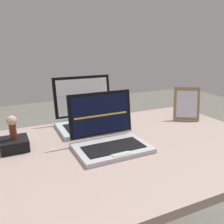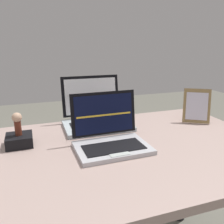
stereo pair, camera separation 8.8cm
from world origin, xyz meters
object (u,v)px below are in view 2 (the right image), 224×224
object	(u,v)px
laptop_front	(111,137)
figurine	(17,122)
photo_frame	(197,106)
figurine_stand	(19,140)
laptop_rear	(96,116)

from	to	relation	value
laptop_front	figurine	distance (m)	0.37
photo_frame	laptop_front	bearing A→B (deg)	-164.44
laptop_front	figurine	xyz separation A→B (m)	(-0.34, 0.13, 0.06)
figurine	laptop_front	bearing A→B (deg)	-21.18
figurine_stand	photo_frame	bearing A→B (deg)	0.68
laptop_front	figurine	size ratio (longest dim) A/B	3.06
laptop_rear	photo_frame	bearing A→B (deg)	-13.96
laptop_rear	figurine	world-z (taller)	laptop_rear
figurine	laptop_rear	bearing A→B (deg)	20.77
photo_frame	figurine	world-z (taller)	photo_frame
photo_frame	figurine	distance (m)	0.86
laptop_rear	figurine_stand	world-z (taller)	laptop_rear
laptop_front	figurine_stand	bearing A→B (deg)	158.82
laptop_front	photo_frame	world-z (taller)	laptop_front
laptop_front	figurine	bearing A→B (deg)	158.82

